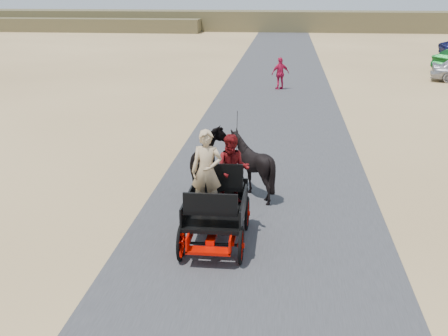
# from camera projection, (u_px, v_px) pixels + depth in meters

# --- Properties ---
(ground) EXTENTS (140.00, 140.00, 0.00)m
(ground) POSITION_uv_depth(u_px,v_px,m) (255.00, 254.00, 11.83)
(ground) COLOR tan
(road) EXTENTS (6.00, 140.00, 0.01)m
(road) POSITION_uv_depth(u_px,v_px,m) (255.00, 253.00, 11.83)
(road) COLOR #38383A
(road) RESTS_ON ground
(ridge_far) EXTENTS (140.00, 6.00, 2.40)m
(ridge_far) POSITION_uv_depth(u_px,v_px,m) (284.00, 21.00, 70.05)
(ridge_far) COLOR brown
(ridge_far) RESTS_ON ground
(ridge_near) EXTENTS (40.00, 4.00, 1.60)m
(ridge_near) POSITION_uv_depth(u_px,v_px,m) (41.00, 25.00, 69.54)
(ridge_near) COLOR brown
(ridge_near) RESTS_ON ground
(carriage) EXTENTS (1.30, 2.40, 0.72)m
(carriage) POSITION_uv_depth(u_px,v_px,m) (216.00, 227.00, 12.25)
(carriage) COLOR black
(carriage) RESTS_ON ground
(horse_left) EXTENTS (0.91, 2.01, 1.70)m
(horse_left) POSITION_uv_depth(u_px,v_px,m) (209.00, 164.00, 14.99)
(horse_left) COLOR black
(horse_left) RESTS_ON ground
(horse_right) EXTENTS (1.37, 1.54, 1.70)m
(horse_right) POSITION_uv_depth(u_px,v_px,m) (250.00, 165.00, 14.88)
(horse_right) COLOR black
(horse_right) RESTS_ON ground
(driver_man) EXTENTS (0.66, 0.43, 1.80)m
(driver_man) POSITION_uv_depth(u_px,v_px,m) (207.00, 171.00, 11.93)
(driver_man) COLOR tan
(driver_man) RESTS_ON carriage
(passenger_woman) EXTENTS (0.77, 0.60, 1.58)m
(passenger_woman) POSITION_uv_depth(u_px,v_px,m) (232.00, 169.00, 12.43)
(passenger_woman) COLOR #660C0F
(passenger_woman) RESTS_ON carriage
(pedestrian) EXTENTS (1.09, 0.82, 1.73)m
(pedestrian) POSITION_uv_depth(u_px,v_px,m) (280.00, 73.00, 30.33)
(pedestrian) COLOR #C71643
(pedestrian) RESTS_ON ground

